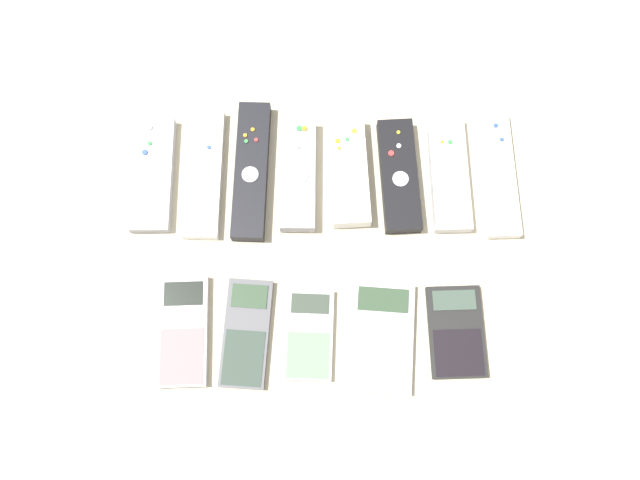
% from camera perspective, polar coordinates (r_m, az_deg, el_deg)
% --- Properties ---
extents(ground_plane, '(3.00, 3.00, 0.00)m').
position_cam_1_polar(ground_plane, '(0.91, -0.03, -2.09)').
color(ground_plane, '#B2A88E').
extents(remote_0, '(0.06, 0.18, 0.02)m').
position_cam_1_polar(remote_0, '(0.98, -15.23, 5.77)').
color(remote_0, gray).
rests_on(remote_0, ground_plane).
extents(remote_1, '(0.05, 0.20, 0.02)m').
position_cam_1_polar(remote_1, '(0.96, -10.77, 5.96)').
color(remote_1, white).
rests_on(remote_1, ground_plane).
extents(remote_2, '(0.05, 0.22, 0.03)m').
position_cam_1_polar(remote_2, '(0.95, -6.53, 6.32)').
color(remote_2, black).
rests_on(remote_2, ground_plane).
extents(remote_3, '(0.05, 0.17, 0.03)m').
position_cam_1_polar(remote_3, '(0.94, -2.22, 5.96)').
color(remote_3, gray).
rests_on(remote_3, ground_plane).
extents(remote_4, '(0.07, 0.17, 0.03)m').
position_cam_1_polar(remote_4, '(0.94, 2.38, 6.25)').
color(remote_4, white).
rests_on(remote_4, ground_plane).
extents(remote_5, '(0.07, 0.18, 0.03)m').
position_cam_1_polar(remote_5, '(0.95, 6.99, 5.87)').
color(remote_5, black).
rests_on(remote_5, ground_plane).
extents(remote_6, '(0.06, 0.18, 0.02)m').
position_cam_1_polar(remote_6, '(0.96, 11.47, 5.92)').
color(remote_6, silver).
rests_on(remote_6, ground_plane).
extents(remote_7, '(0.06, 0.20, 0.02)m').
position_cam_1_polar(remote_7, '(0.98, 15.69, 5.79)').
color(remote_7, white).
rests_on(remote_7, ground_plane).
extents(calculator_0, '(0.08, 0.16, 0.01)m').
position_cam_1_polar(calculator_0, '(0.91, -12.63, -8.13)').
color(calculator_0, '#B2B2B7').
rests_on(calculator_0, ground_plane).
extents(calculator_1, '(0.07, 0.16, 0.01)m').
position_cam_1_polar(calculator_1, '(0.89, -7.00, -8.44)').
color(calculator_1, '#4C4C51').
rests_on(calculator_1, ground_plane).
extents(calculator_2, '(0.07, 0.13, 0.01)m').
position_cam_1_polar(calculator_2, '(0.89, -1.27, -8.63)').
color(calculator_2, '#B2B2B7').
rests_on(calculator_2, ground_plane).
extents(calculator_3, '(0.10, 0.16, 0.01)m').
position_cam_1_polar(calculator_3, '(0.89, 5.34, -8.83)').
color(calculator_3, '#B2B2B7').
rests_on(calculator_3, ground_plane).
extents(calculator_4, '(0.08, 0.13, 0.01)m').
position_cam_1_polar(calculator_4, '(0.91, 12.09, -8.18)').
color(calculator_4, black).
rests_on(calculator_4, ground_plane).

